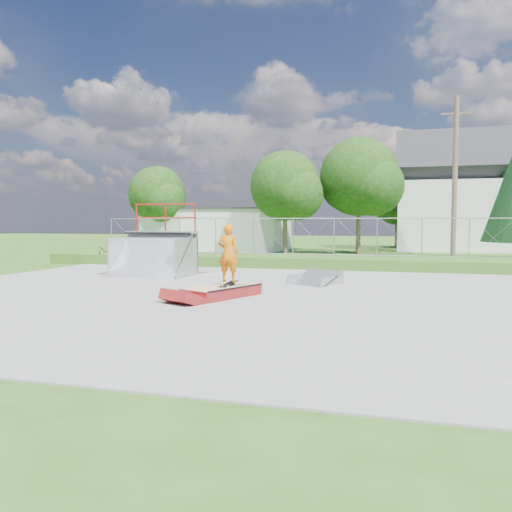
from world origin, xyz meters
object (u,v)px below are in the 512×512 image
Objects in this scene: skater at (228,255)px; grind_box at (222,292)px; quarter_pipe at (152,240)px; flat_bank_ramp at (315,279)px.

grind_box is at bearing 23.64° from skater.
quarter_pipe is 1.97× the size of flat_bank_ramp.
flat_bank_ramp is 0.89× the size of skater.
flat_bank_ramp reaches higher than grind_box.
quarter_pipe is 6.43m from skater.
flat_bank_ramp is (2.08, 3.56, 0.04)m from grind_box.
quarter_pipe is at bearing -45.36° from skater.
flat_bank_ramp is (6.55, -0.96, -1.22)m from quarter_pipe.
quarter_pipe reaches higher than grind_box.
skater is (4.64, -4.45, -0.24)m from quarter_pipe.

